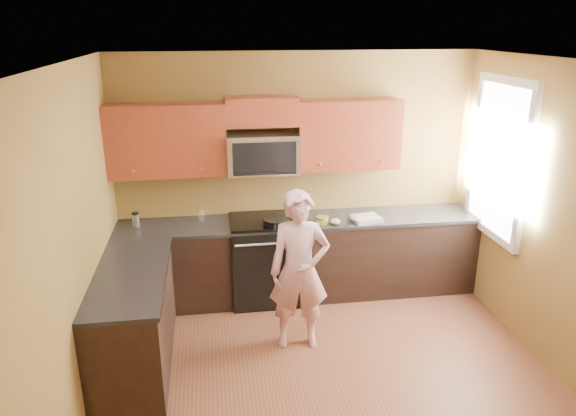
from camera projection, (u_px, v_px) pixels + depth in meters
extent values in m
plane|color=brown|center=(333.00, 387.00, 4.59)|extent=(4.00, 4.00, 0.00)
plane|color=white|center=(344.00, 64.00, 3.71)|extent=(4.00, 4.00, 0.00)
plane|color=brown|center=(296.00, 175.00, 6.02)|extent=(4.00, 0.00, 4.00)
plane|color=brown|center=(70.00, 259.00, 3.87)|extent=(0.00, 4.00, 4.00)
plane|color=brown|center=(572.00, 229.00, 4.43)|extent=(0.00, 4.00, 4.00)
cube|color=black|center=(300.00, 259.00, 6.04)|extent=(4.00, 0.60, 0.88)
cube|color=black|center=(134.00, 321.00, 4.77)|extent=(0.60, 1.60, 0.88)
cube|color=black|center=(301.00, 221.00, 5.88)|extent=(4.00, 0.62, 0.04)
cube|color=black|center=(131.00, 275.00, 4.62)|extent=(0.62, 1.60, 0.04)
cube|color=maroon|center=(261.00, 111.00, 5.56)|extent=(0.76, 0.33, 0.30)
imported|color=pink|center=(299.00, 271.00, 4.98)|extent=(0.60, 0.43, 1.55)
cube|color=#B27F47|center=(305.00, 225.00, 5.68)|extent=(0.13, 0.13, 0.01)
ellipsoid|color=silver|center=(335.00, 222.00, 5.73)|extent=(0.14, 0.15, 0.06)
ellipsoid|color=silver|center=(356.00, 219.00, 5.80)|extent=(0.15, 0.16, 0.07)
cube|color=white|center=(366.00, 219.00, 5.83)|extent=(0.34, 0.29, 0.05)
cylinder|color=silver|center=(201.00, 215.00, 5.83)|extent=(0.07, 0.07, 0.12)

